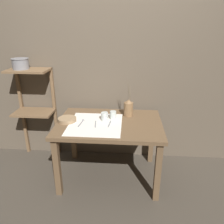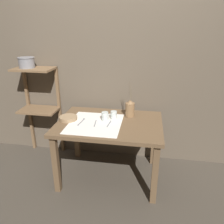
% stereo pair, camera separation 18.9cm
% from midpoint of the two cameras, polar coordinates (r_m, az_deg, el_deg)
% --- Properties ---
extents(ground_plane, '(12.00, 12.00, 0.00)m').
position_cam_midpoint_polar(ground_plane, '(2.74, -2.67, -16.19)').
color(ground_plane, '#473F35').
extents(stone_wall_back, '(7.00, 0.06, 2.40)m').
position_cam_midpoint_polar(stone_wall_back, '(2.72, -1.77, 11.46)').
color(stone_wall_back, brown).
rests_on(stone_wall_back, ground_plane).
extents(wooden_table, '(1.14, 0.81, 0.70)m').
position_cam_midpoint_polar(wooden_table, '(2.42, -2.91, -4.69)').
color(wooden_table, brown).
rests_on(wooden_table, ground_plane).
extents(wooden_shelf_unit, '(0.48, 0.31, 1.21)m').
position_cam_midpoint_polar(wooden_shelf_unit, '(2.93, -21.57, 3.22)').
color(wooden_shelf_unit, brown).
rests_on(wooden_shelf_unit, ground_plane).
extents(linen_cloth, '(0.56, 0.60, 0.00)m').
position_cam_midpoint_polar(linen_cloth, '(2.34, -6.70, -3.18)').
color(linen_cloth, white).
rests_on(linen_cloth, wooden_table).
extents(pitcher_with_flowers, '(0.11, 0.11, 0.41)m').
position_cam_midpoint_polar(pitcher_with_flowers, '(2.52, 2.17, 0.99)').
color(pitcher_with_flowers, olive).
rests_on(pitcher_with_flowers, wooden_table).
extents(wooden_bowl, '(0.20, 0.20, 0.04)m').
position_cam_midpoint_polar(wooden_bowl, '(2.46, -13.80, -1.98)').
color(wooden_bowl, '#9E7F5B').
rests_on(wooden_bowl, wooden_table).
extents(glass_tumbler_near, '(0.07, 0.07, 0.09)m').
position_cam_midpoint_polar(glass_tumbler_near, '(2.40, -4.21, -1.21)').
color(glass_tumbler_near, silver).
rests_on(glass_tumbler_near, wooden_table).
extents(glass_tumbler_far, '(0.07, 0.07, 0.09)m').
position_cam_midpoint_polar(glass_tumbler_far, '(2.44, -1.95, -0.82)').
color(glass_tumbler_far, silver).
rests_on(glass_tumbler_far, wooden_table).
extents(spoon_outer, '(0.04, 0.18, 0.02)m').
position_cam_midpoint_polar(spoon_outer, '(2.41, -10.00, -2.47)').
color(spoon_outer, gray).
rests_on(spoon_outer, wooden_table).
extents(fork_outer, '(0.03, 0.17, 0.00)m').
position_cam_midpoint_polar(fork_outer, '(2.33, -6.65, -3.17)').
color(fork_outer, gray).
rests_on(fork_outer, wooden_table).
extents(fork_inner, '(0.03, 0.17, 0.00)m').
position_cam_midpoint_polar(fork_inner, '(2.32, -3.00, -3.17)').
color(fork_inner, gray).
rests_on(fork_inner, wooden_table).
extents(metal_pot_large, '(0.20, 0.20, 0.13)m').
position_cam_midpoint_polar(metal_pot_large, '(2.84, -24.65, 11.45)').
color(metal_pot_large, gray).
rests_on(metal_pot_large, wooden_shelf_unit).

